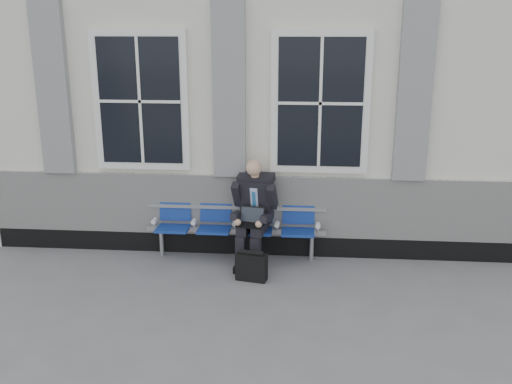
{
  "coord_description": "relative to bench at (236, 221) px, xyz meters",
  "views": [
    {
      "loc": [
        0.12,
        -6.39,
        3.28
      ],
      "look_at": [
        -0.48,
        0.9,
        1.12
      ],
      "focal_mm": 40.0,
      "sensor_mm": 36.0,
      "label": 1
    }
  ],
  "objects": [
    {
      "name": "briefcase",
      "position": [
        0.3,
        -0.77,
        -0.36
      ],
      "size": [
        0.43,
        0.25,
        0.42
      ],
      "color": "black",
      "rests_on": "ground"
    },
    {
      "name": "ground",
      "position": [
        0.81,
        -1.32,
        -0.55
      ],
      "size": [
        70.0,
        70.0,
        0.0
      ],
      "primitive_type": "plane",
      "color": "slate",
      "rests_on": "ground"
    },
    {
      "name": "station_building",
      "position": [
        0.8,
        2.15,
        1.67
      ],
      "size": [
        14.4,
        4.4,
        4.49
      ],
      "color": "silver",
      "rests_on": "ground"
    },
    {
      "name": "bench",
      "position": [
        0.0,
        0.0,
        0.0
      ],
      "size": [
        2.6,
        0.47,
        0.91
      ],
      "color": "#9EA0A3",
      "rests_on": "ground"
    },
    {
      "name": "businessman",
      "position": [
        0.28,
        -0.14,
        0.25
      ],
      "size": [
        0.66,
        0.88,
        1.5
      ],
      "color": "black",
      "rests_on": "ground"
    }
  ]
}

